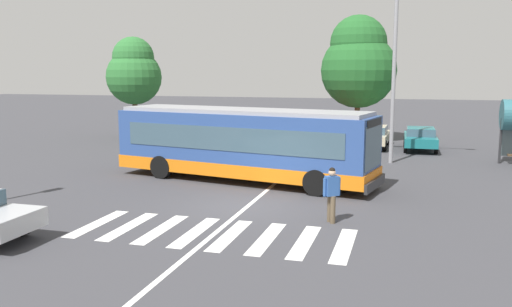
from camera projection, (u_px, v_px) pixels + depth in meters
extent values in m
plane|color=#3D3D42|center=(243.00, 206.00, 18.20)|extent=(160.00, 160.00, 0.00)
cylinder|color=black|center=(337.00, 172.00, 21.67)|extent=(1.04, 0.49, 1.00)
cylinder|color=black|center=(316.00, 183.00, 19.61)|extent=(1.04, 0.49, 1.00)
cylinder|color=black|center=(192.00, 159.00, 24.95)|extent=(1.04, 0.49, 1.00)
cylinder|color=black|center=(161.00, 167.00, 22.89)|extent=(1.04, 0.49, 1.00)
cube|color=#2D4C8E|center=(242.00, 143.00, 22.21)|extent=(11.50, 4.73, 2.55)
cube|color=orange|center=(242.00, 166.00, 22.36)|extent=(11.62, 4.78, 0.55)
cube|color=#3D5666|center=(242.00, 136.00, 22.17)|extent=(10.19, 4.51, 0.96)
cube|color=#3D5666|center=(373.00, 147.00, 19.62)|extent=(0.49, 2.21, 1.63)
cube|color=black|center=(374.00, 123.00, 19.49)|extent=(0.44, 1.91, 0.28)
cube|color=#99999E|center=(242.00, 111.00, 22.01)|extent=(11.02, 4.44, 0.16)
cube|color=#28282B|center=(375.00, 184.00, 19.78)|extent=(0.62, 2.52, 0.36)
cylinder|color=brown|center=(330.00, 208.00, 16.20)|extent=(0.16, 0.16, 0.85)
cylinder|color=brown|center=(333.00, 210.00, 16.01)|extent=(0.16, 0.16, 0.85)
cube|color=#2D569E|center=(332.00, 186.00, 16.00)|extent=(0.48, 0.44, 0.60)
cylinder|color=#2D569E|center=(325.00, 187.00, 15.92)|extent=(0.10, 0.10, 0.55)
cylinder|color=#2D569E|center=(339.00, 186.00, 16.08)|extent=(0.10, 0.10, 0.55)
sphere|color=tan|center=(332.00, 173.00, 15.93)|extent=(0.22, 0.22, 0.22)
sphere|color=black|center=(332.00, 170.00, 15.92)|extent=(0.19, 0.19, 0.19)
cylinder|color=black|center=(21.00, 225.00, 14.80)|extent=(0.64, 0.20, 0.64)
cylinder|color=black|center=(281.00, 136.00, 35.63)|extent=(0.22, 0.65, 0.64)
cylinder|color=black|center=(306.00, 137.00, 35.23)|extent=(0.22, 0.65, 0.64)
cylinder|color=black|center=(272.00, 141.00, 32.96)|extent=(0.22, 0.65, 0.64)
cylinder|color=black|center=(299.00, 142.00, 32.55)|extent=(0.22, 0.65, 0.64)
cube|color=#38383D|center=(289.00, 134.00, 34.04)|extent=(1.97, 4.56, 0.52)
cube|color=#3D5666|center=(289.00, 127.00, 33.88)|extent=(1.67, 2.21, 0.44)
cube|color=#38383D|center=(289.00, 124.00, 33.86)|extent=(1.59, 2.03, 0.09)
cylinder|color=black|center=(321.00, 137.00, 34.92)|extent=(0.21, 0.64, 0.64)
cylinder|color=black|center=(347.00, 138.00, 34.48)|extent=(0.21, 0.64, 0.64)
cylinder|color=black|center=(315.00, 143.00, 32.26)|extent=(0.21, 0.64, 0.64)
cylinder|color=black|center=(342.00, 144.00, 31.82)|extent=(0.21, 0.64, 0.64)
cube|color=#AD1E1E|center=(331.00, 135.00, 33.32)|extent=(1.87, 4.52, 0.52)
cube|color=#3D5666|center=(331.00, 128.00, 33.16)|extent=(1.62, 2.18, 0.44)
cube|color=#AD1E1E|center=(331.00, 125.00, 33.13)|extent=(1.55, 2.00, 0.09)
cylinder|color=black|center=(362.00, 139.00, 34.00)|extent=(0.23, 0.65, 0.64)
cylinder|color=black|center=(389.00, 140.00, 33.48)|extent=(0.23, 0.65, 0.64)
cylinder|color=black|center=(356.00, 145.00, 31.39)|extent=(0.23, 0.65, 0.64)
cylinder|color=black|center=(385.00, 146.00, 30.87)|extent=(0.23, 0.65, 0.64)
cube|color=#C6B793|center=(373.00, 137.00, 32.39)|extent=(2.00, 4.57, 0.52)
cube|color=#3D5666|center=(373.00, 130.00, 32.23)|extent=(1.69, 2.22, 0.44)
cube|color=#C6B793|center=(373.00, 127.00, 32.20)|extent=(1.61, 2.04, 0.09)
cylinder|color=black|center=(405.00, 141.00, 32.92)|extent=(0.21, 0.64, 0.64)
cylinder|color=black|center=(433.00, 142.00, 32.48)|extent=(0.21, 0.64, 0.64)
cylinder|color=black|center=(405.00, 147.00, 30.26)|extent=(0.21, 0.64, 0.64)
cylinder|color=black|center=(436.00, 148.00, 29.82)|extent=(0.21, 0.64, 0.64)
cube|color=#196B70|center=(420.00, 139.00, 31.32)|extent=(1.87, 4.52, 0.52)
cube|color=#3D5666|center=(421.00, 131.00, 31.16)|extent=(1.62, 2.18, 0.44)
cube|color=#196B70|center=(421.00, 128.00, 31.13)|extent=(1.55, 2.00, 0.09)
cylinder|color=#28282B|center=(500.00, 141.00, 26.56)|extent=(0.12, 0.12, 2.30)
cylinder|color=#939399|center=(394.00, 66.00, 26.16)|extent=(0.20, 0.20, 9.82)
cylinder|color=brown|center=(135.00, 118.00, 36.73)|extent=(0.36, 0.36, 2.94)
sphere|color=#2D7033|center=(134.00, 77.00, 36.30)|extent=(3.79, 3.79, 3.79)
sphere|color=#2D7033|center=(133.00, 58.00, 36.08)|extent=(2.84, 2.84, 2.84)
cylinder|color=brown|center=(357.00, 119.00, 35.35)|extent=(0.36, 0.36, 2.98)
sphere|color=#236028|center=(358.00, 70.00, 34.86)|extent=(4.98, 4.98, 4.98)
sphere|color=#236028|center=(358.00, 44.00, 34.62)|extent=(3.74, 3.74, 3.74)
cube|color=silver|center=(98.00, 223.00, 16.05)|extent=(0.45, 2.99, 0.01)
cube|color=silver|center=(129.00, 226.00, 15.76)|extent=(0.45, 2.99, 0.01)
cube|color=silver|center=(161.00, 229.00, 15.47)|extent=(0.45, 2.99, 0.01)
cube|color=silver|center=(195.00, 232.00, 15.18)|extent=(0.45, 2.99, 0.01)
cube|color=silver|center=(230.00, 235.00, 14.89)|extent=(0.45, 2.99, 0.01)
cube|color=silver|center=(267.00, 238.00, 14.60)|extent=(0.45, 2.99, 0.01)
cube|color=silver|center=(305.00, 242.00, 14.31)|extent=(0.45, 2.99, 0.01)
cube|color=silver|center=(344.00, 245.00, 14.01)|extent=(0.45, 2.99, 0.01)
cube|color=silver|center=(263.00, 193.00, 20.06)|extent=(0.16, 24.00, 0.01)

